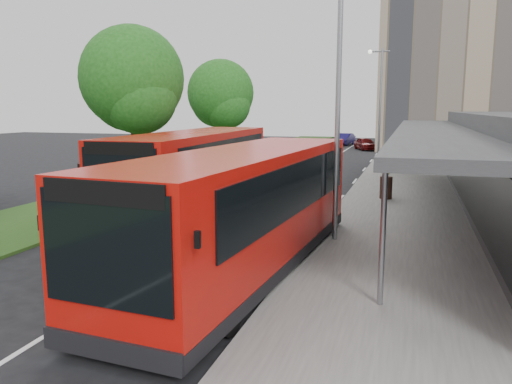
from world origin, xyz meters
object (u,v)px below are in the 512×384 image
(lamp_post_near, at_px, (336,91))
(bollard, at_px, (389,166))
(car_near, at_px, (365,144))
(car_far, at_px, (345,139))
(tree_far, at_px, (221,98))
(tree_mid, at_px, (133,85))
(litter_bin, at_px, (386,188))
(bus_main, at_px, (246,210))
(bus_second, at_px, (195,171))
(lamp_post_far, at_px, (379,101))

(lamp_post_near, bearing_deg, bollard, 86.73)
(car_near, bearing_deg, car_far, 91.18)
(tree_far, distance_m, bollard, 13.05)
(tree_mid, xyz_separation_m, litter_bin, (12.37, 0.79, -4.68))
(bollard, bearing_deg, litter_bin, -88.16)
(litter_bin, bearing_deg, tree_far, 137.82)
(tree_far, height_order, car_far, tree_far)
(bus_main, bearing_deg, car_near, 95.04)
(bus_second, bearing_deg, car_far, 87.00)
(lamp_post_far, xyz_separation_m, car_near, (-2.25, 16.64, -4.07))
(lamp_post_far, distance_m, bus_main, 23.64)
(litter_bin, distance_m, car_far, 35.98)
(tree_mid, height_order, litter_bin, tree_mid)
(bus_second, height_order, bollard, bus_second)
(tree_far, distance_m, bus_second, 16.95)
(bus_second, bearing_deg, bollard, 60.76)
(tree_mid, bearing_deg, lamp_post_far, 49.32)
(lamp_post_far, distance_m, bus_second, 18.13)
(tree_far, bearing_deg, car_near, 63.22)
(lamp_post_far, height_order, bus_second, lamp_post_far)
(tree_far, bearing_deg, tree_mid, -90.00)
(bus_second, xyz_separation_m, car_far, (0.93, 40.04, -1.01))
(tree_far, xyz_separation_m, lamp_post_near, (11.13, -19.05, -0.26))
(bus_second, bearing_deg, bus_main, -57.97)
(lamp_post_far, relative_size, car_near, 2.11)
(lamp_post_near, distance_m, litter_bin, 8.92)
(lamp_post_near, relative_size, bus_second, 0.69)
(bus_main, bearing_deg, litter_bin, 79.45)
(tree_far, bearing_deg, litter_bin, -42.18)
(tree_far, relative_size, lamp_post_far, 0.96)
(tree_mid, bearing_deg, car_near, 73.30)
(tree_far, height_order, litter_bin, tree_far)
(lamp_post_near, relative_size, litter_bin, 7.98)
(lamp_post_near, xyz_separation_m, car_far, (-5.18, 43.24, -4.05))
(tree_far, distance_m, lamp_post_far, 11.17)
(lamp_post_far, distance_m, car_near, 17.27)
(tree_far, distance_m, car_near, 20.17)
(lamp_post_far, distance_m, car_far, 24.16)
(car_far, bearing_deg, litter_bin, -69.81)
(bollard, height_order, car_far, car_far)
(tree_mid, distance_m, lamp_post_near, 13.19)
(lamp_post_near, bearing_deg, tree_far, 120.29)
(lamp_post_near, relative_size, car_near, 2.11)
(lamp_post_far, xyz_separation_m, bus_second, (-6.11, -16.80, -3.05))
(lamp_post_far, bearing_deg, bollard, -73.67)
(tree_mid, relative_size, tree_far, 1.07)
(bus_main, height_order, litter_bin, bus_main)
(bus_main, bearing_deg, car_far, 98.52)
(tree_mid, height_order, bus_second, tree_mid)
(car_near, height_order, car_far, car_far)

